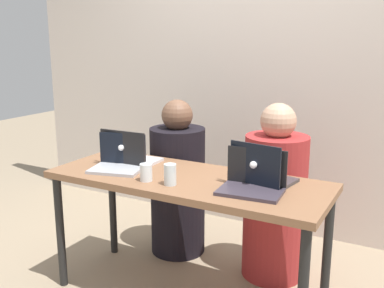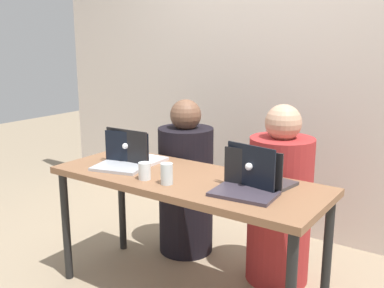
# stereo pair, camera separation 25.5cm
# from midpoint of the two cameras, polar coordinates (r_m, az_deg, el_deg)

# --- Properties ---
(back_wall) EXTENTS (4.50, 0.10, 2.69)m
(back_wall) POSITION_cam_midpoint_polar(r_m,az_deg,el_deg) (3.57, 13.36, 10.14)
(back_wall) COLOR beige
(back_wall) RESTS_ON ground
(desk) EXTENTS (1.61, 0.61, 0.75)m
(desk) POSITION_cam_midpoint_polar(r_m,az_deg,el_deg) (2.57, 2.08, -5.90)
(desk) COLOR brown
(desk) RESTS_ON ground
(person_on_left) EXTENTS (0.41, 0.41, 1.11)m
(person_on_left) POSITION_cam_midpoint_polar(r_m,az_deg,el_deg) (3.22, 1.49, -5.32)
(person_on_left) COLOR black
(person_on_left) RESTS_ON ground
(person_on_right) EXTENTS (0.48, 0.48, 1.14)m
(person_on_right) POSITION_cam_midpoint_polar(r_m,az_deg,el_deg) (2.91, 13.55, -7.54)
(person_on_right) COLOR #A22A2A
(person_on_right) RESTS_ON ground
(laptop_back_right) EXTENTS (0.33, 0.30, 0.24)m
(laptop_back_right) POSITION_cam_midpoint_polar(r_m,az_deg,el_deg) (2.42, 11.51, -4.15)
(laptop_back_right) COLOR #39373A
(laptop_back_right) RESTS_ON desk
(laptop_front_left) EXTENTS (0.34, 0.28, 0.21)m
(laptop_front_left) POSITION_cam_midpoint_polar(r_m,az_deg,el_deg) (2.74, -6.31, -2.07)
(laptop_front_left) COLOR #AFB3BA
(laptop_front_left) RESTS_ON desk
(laptop_front_right) EXTENTS (0.34, 0.26, 0.21)m
(laptop_front_right) POSITION_cam_midpoint_polar(r_m,az_deg,el_deg) (2.31, 10.18, -5.13)
(laptop_front_right) COLOR #3B333F
(laptop_front_right) RESTS_ON desk
(laptop_back_left) EXTENTS (0.32, 0.26, 0.22)m
(laptop_back_left) POSITION_cam_midpoint_polar(r_m,az_deg,el_deg) (2.85, -4.76, -1.34)
(laptop_back_left) COLOR silver
(laptop_back_left) RESTS_ON desk
(water_glass_center) EXTENTS (0.07, 0.07, 0.12)m
(water_glass_center) POSITION_cam_midpoint_polar(r_m,az_deg,el_deg) (2.41, -0.20, -4.02)
(water_glass_center) COLOR silver
(water_glass_center) RESTS_ON desk
(water_glass_left) EXTENTS (0.07, 0.07, 0.10)m
(water_glass_left) POSITION_cam_midpoint_polar(r_m,az_deg,el_deg) (2.49, -3.14, -3.62)
(water_glass_left) COLOR white
(water_glass_left) RESTS_ON desk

